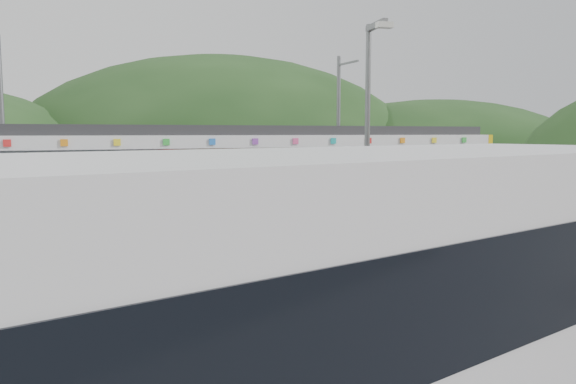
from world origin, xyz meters
name	(u,v)px	position (x,y,z in m)	size (l,w,h in m)	color
ground	(270,257)	(0.00, 0.00, 0.00)	(120.00, 120.00, 0.00)	#4C4C4F
hills	(360,217)	(6.19, 5.29, 0.00)	(146.00, 149.00, 26.00)	#1E3D19
platform	(233,233)	(0.00, 3.30, 0.15)	(26.00, 3.20, 0.30)	#9E9E99
yellow_line	(246,234)	(0.00, 2.00, 0.30)	(26.00, 0.10, 0.01)	yellow
train	(266,169)	(2.31, 6.00, 2.06)	(20.44, 3.01, 3.74)	black
catenary_mast_west	(2,128)	(-7.00, 8.56, 3.65)	(0.18, 1.80, 7.00)	slate
catenary_mast_east	(339,129)	(7.00, 8.56, 3.65)	(0.18, 1.80, 7.00)	slate
lamp_post	(370,131)	(0.99, -3.55, 3.53)	(0.38, 1.07, 5.91)	slate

